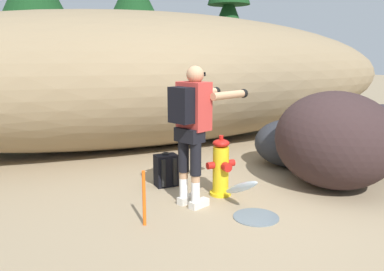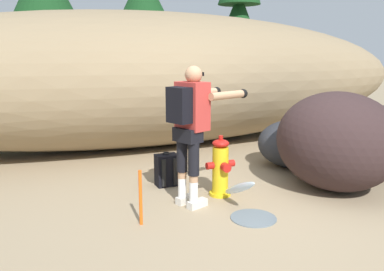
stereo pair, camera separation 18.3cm
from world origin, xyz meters
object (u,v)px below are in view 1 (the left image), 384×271
(spare_backpack, at_px, (166,170))
(boulder_large, at_px, (334,140))
(boulder_mid, at_px, (289,143))
(utility_worker, at_px, (194,119))
(fire_hydrant, at_px, (221,168))
(survey_stake, at_px, (144,198))
(boulder_small, at_px, (383,139))

(spare_backpack, height_order, boulder_large, boulder_large)
(boulder_large, distance_m, boulder_mid, 1.14)
(utility_worker, bearing_deg, boulder_mid, 2.74)
(utility_worker, distance_m, spare_backpack, 1.17)
(boulder_large, relative_size, boulder_mid, 1.52)
(spare_backpack, xyz_separation_m, boulder_mid, (2.18, 0.09, 0.16))
(fire_hydrant, xyz_separation_m, spare_backpack, (-0.50, 0.65, -0.15))
(survey_stake, bearing_deg, boulder_small, 4.77)
(fire_hydrant, relative_size, survey_stake, 1.31)
(spare_backpack, height_order, boulder_mid, boulder_mid)
(fire_hydrant, bearing_deg, boulder_small, -2.95)
(spare_backpack, distance_m, boulder_small, 3.35)
(spare_backpack, bearing_deg, utility_worker, -177.79)
(spare_backpack, bearing_deg, survey_stake, 148.30)
(utility_worker, xyz_separation_m, boulder_small, (3.21, 0.03, -0.53))
(boulder_large, bearing_deg, fire_hydrant, 166.86)
(boulder_small, distance_m, survey_stake, 3.95)
(boulder_large, bearing_deg, utility_worker, 174.52)
(utility_worker, distance_m, survey_stake, 1.08)
(boulder_small, bearing_deg, boulder_mid, 140.45)
(fire_hydrant, distance_m, spare_backpack, 0.83)
(fire_hydrant, distance_m, boulder_large, 1.61)
(spare_backpack, xyz_separation_m, survey_stake, (-0.68, -1.12, 0.08))
(boulder_large, height_order, survey_stake, boulder_large)
(utility_worker, bearing_deg, spare_backpack, 72.27)
(fire_hydrant, xyz_separation_m, utility_worker, (-0.47, -0.17, 0.69))
(fire_hydrant, height_order, boulder_large, boulder_large)
(boulder_mid, height_order, boulder_small, boulder_small)
(boulder_mid, bearing_deg, boulder_large, -97.15)
(utility_worker, height_order, boulder_mid, utility_worker)
(fire_hydrant, xyz_separation_m, boulder_large, (1.54, -0.36, 0.29))
(utility_worker, bearing_deg, fire_hydrant, -0.52)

